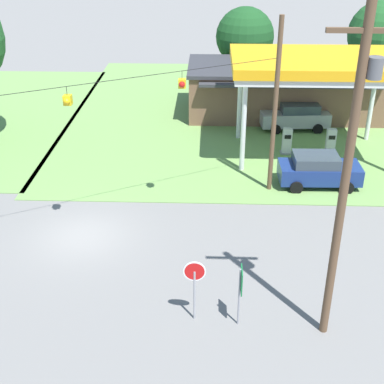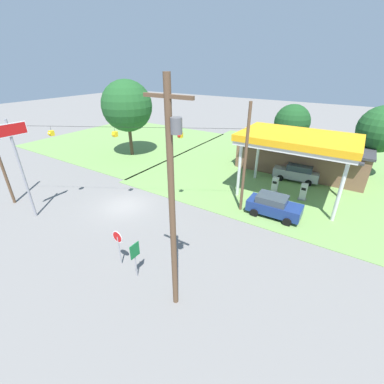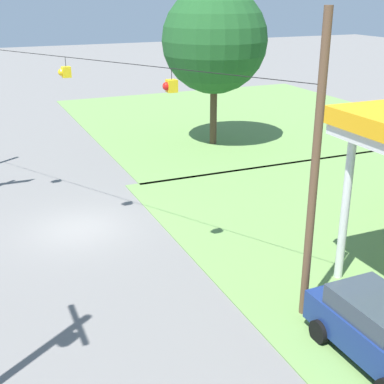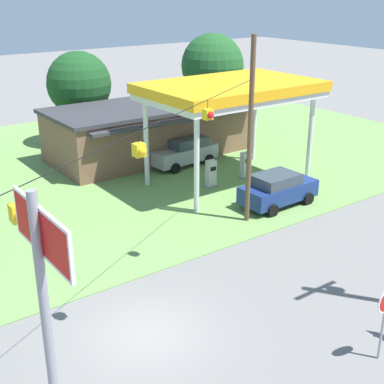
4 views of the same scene
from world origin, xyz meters
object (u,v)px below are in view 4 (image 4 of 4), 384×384
gas_station_store (152,130)px  fuel_pump_near (211,175)px  gas_station_canopy (231,92)px  fuel_pump_far (245,166)px  tree_behind_station (79,84)px  stop_sign_overhead (48,315)px  tree_far_back (212,65)px  car_at_pumps_rear (184,151)px  car_at_pumps_front (278,189)px

gas_station_store → fuel_pump_near: (-0.65, -7.46, -1.01)m
gas_station_canopy → fuel_pump_near: gas_station_canopy is taller
gas_station_canopy → fuel_pump_far: (1.32, -0.00, -4.65)m
gas_station_store → fuel_pump_near: size_ratio=8.51×
tree_behind_station → gas_station_canopy: bearing=-75.2°
fuel_pump_far → gas_station_store: bearing=105.0°
gas_station_store → stop_sign_overhead: (-16.02, -22.45, 3.78)m
gas_station_store → stop_sign_overhead: size_ratio=1.75×
gas_station_store → tree_far_back: 8.07m
gas_station_store → stop_sign_overhead: stop_sign_overhead is taller
stop_sign_overhead → car_at_pumps_rear: bearing=49.5°
car_at_pumps_rear → fuel_pump_near: bearing=71.1°
car_at_pumps_rear → tree_behind_station: size_ratio=0.70×
gas_station_store → car_at_pumps_rear: bearing=-82.2°
gas_station_store → car_at_pumps_rear: size_ratio=2.95×
gas_station_canopy → stop_sign_overhead: bearing=-138.1°
fuel_pump_far → car_at_pumps_rear: bearing=110.1°
car_at_pumps_rear → car_at_pumps_front: bearing=85.8°
fuel_pump_near → car_at_pumps_front: bearing=-74.8°
fuel_pump_far → car_at_pumps_front: size_ratio=0.38×
car_at_pumps_rear → tree_far_back: 9.49m
stop_sign_overhead → tree_far_back: stop_sign_overhead is taller
gas_station_canopy → tree_far_back: bearing=57.0°
car_at_pumps_rear → tree_far_back: (6.50, 5.38, 4.34)m
tree_far_back → fuel_pump_far: bearing=-117.1°
fuel_pump_far → car_at_pumps_front: bearing=-109.3°
gas_station_store → car_at_pumps_front: gas_station_store is taller
fuel_pump_far → car_at_pumps_front: 4.50m
tree_behind_station → tree_far_back: (9.63, -3.10, 0.86)m
gas_station_canopy → fuel_pump_near: (-1.32, -0.00, -4.65)m
gas_station_canopy → fuel_pump_far: 4.83m
fuel_pump_far → stop_sign_overhead: size_ratio=0.21×
car_at_pumps_rear → tree_behind_station: tree_behind_station is taller
gas_station_store → tree_far_back: tree_far_back is taller
gas_station_store → car_at_pumps_front: bearing=-87.5°
fuel_pump_near → tree_behind_station: size_ratio=0.24×
fuel_pump_far → car_at_pumps_rear: 4.54m
tree_far_back → gas_station_store: bearing=-162.5°
car_at_pumps_rear → gas_station_store: bearing=-86.9°
gas_station_store → tree_far_back: (6.93, 2.18, 3.50)m
fuel_pump_far → car_at_pumps_front: car_at_pumps_front is taller
car_at_pumps_front → tree_far_back: tree_far_back is taller
gas_station_canopy → tree_behind_station: bearing=104.8°
tree_behind_station → tree_far_back: 10.15m
car_at_pumps_front → car_at_pumps_rear: bearing=89.5°
fuel_pump_far → car_at_pumps_rear: size_ratio=0.35×
fuel_pump_far → tree_behind_station: 14.06m
gas_station_canopy → car_at_pumps_rear: 6.18m
stop_sign_overhead → fuel_pump_near: bearing=44.3°
car_at_pumps_front → tree_behind_station: tree_behind_station is taller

